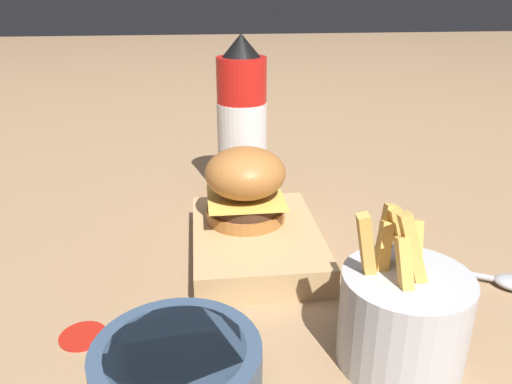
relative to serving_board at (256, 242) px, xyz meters
name	(u,v)px	position (x,y,z in m)	size (l,w,h in m)	color
ground_plane	(214,250)	(-0.02, -0.05, -0.02)	(6.00, 6.00, 0.00)	#9E7A56
serving_board	(256,242)	(0.00, 0.00, 0.00)	(0.22, 0.16, 0.04)	tan
burger	(245,184)	(-0.03, -0.01, 0.07)	(0.10, 0.10, 0.10)	#AD6B33
ketchup_bottle	(242,125)	(-0.20, 0.00, 0.10)	(0.08, 0.08, 0.25)	red
fries_basket	(402,316)	(0.21, 0.11, 0.03)	(0.11, 0.11, 0.15)	#B7B7BC
side_bowl	(178,373)	(0.23, -0.09, 0.01)	(0.14, 0.14, 0.05)	#384C66
spoon	(497,279)	(0.10, 0.27, -0.01)	(0.10, 0.16, 0.01)	#B2B2B7
ketchup_puddle	(83,335)	(0.14, -0.19, -0.02)	(0.05, 0.05, 0.00)	#B21E14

